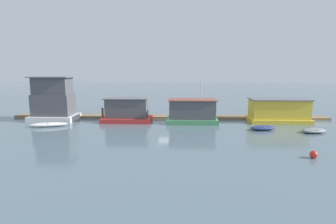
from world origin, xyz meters
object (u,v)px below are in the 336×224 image
(houseboat_green, at_px, (192,111))
(dinghy_navy, at_px, (263,128))
(mooring_post_near_right, at_px, (103,113))
(buoy_red, at_px, (314,154))
(houseboat_white, at_px, (53,101))
(houseboat_yellow, at_px, (279,111))
(dinghy_white, at_px, (49,125))
(mooring_post_near_left, at_px, (283,116))
(dinghy_grey, at_px, (314,131))
(houseboat_red, at_px, (127,111))

(houseboat_green, height_order, dinghy_navy, houseboat_green)
(mooring_post_near_right, relative_size, buoy_red, 2.61)
(houseboat_white, bearing_deg, houseboat_green, -2.42)
(houseboat_green, bearing_deg, houseboat_yellow, 4.24)
(dinghy_white, distance_m, mooring_post_near_left, 29.05)
(dinghy_navy, distance_m, mooring_post_near_left, 7.03)
(mooring_post_near_right, distance_m, mooring_post_near_left, 23.65)
(dinghy_grey, bearing_deg, mooring_post_near_left, 96.48)
(dinghy_white, relative_size, buoy_red, 7.34)
(houseboat_red, bearing_deg, mooring_post_near_right, 159.73)
(houseboat_green, bearing_deg, houseboat_white, 177.58)
(dinghy_grey, bearing_deg, houseboat_red, 165.99)
(houseboat_yellow, relative_size, dinghy_grey, 2.50)
(houseboat_white, bearing_deg, mooring_post_near_left, 2.04)
(houseboat_green, xyz_separation_m, dinghy_navy, (7.58, -3.76, -1.15))
(dinghy_grey, bearing_deg, dinghy_white, 176.66)
(dinghy_white, xyz_separation_m, mooring_post_near_right, (4.99, 4.80, 0.51))
(houseboat_white, relative_size, dinghy_navy, 1.86)
(dinghy_navy, xyz_separation_m, mooring_post_near_left, (4.27, 5.57, 0.36))
(houseboat_yellow, distance_m, dinghy_white, 27.97)
(houseboat_green, xyz_separation_m, mooring_post_near_left, (11.85, 1.81, -0.79))
(houseboat_red, xyz_separation_m, mooring_post_near_right, (-3.58, 1.32, -0.63))
(houseboat_white, xyz_separation_m, houseboat_yellow, (28.75, 0.05, -1.13))
(dinghy_navy, relative_size, mooring_post_near_right, 2.01)
(houseboat_yellow, bearing_deg, mooring_post_near_right, 177.47)
(mooring_post_near_left, height_order, buoy_red, mooring_post_near_left)
(houseboat_white, xyz_separation_m, mooring_post_near_left, (29.70, 1.06, -1.94))
(houseboat_white, xyz_separation_m, buoy_red, (26.44, -13.51, -2.27))
(houseboat_red, distance_m, houseboat_yellow, 19.12)
(houseboat_red, height_order, dinghy_white, houseboat_red)
(houseboat_yellow, xyz_separation_m, dinghy_grey, (1.70, -5.51, -1.19))
(houseboat_green, distance_m, dinghy_white, 17.10)
(houseboat_red, height_order, houseboat_yellow, houseboat_red)
(houseboat_green, xyz_separation_m, houseboat_yellow, (10.90, 0.81, 0.02))
(dinghy_white, bearing_deg, mooring_post_near_right, 43.89)
(dinghy_navy, bearing_deg, houseboat_white, 169.93)
(mooring_post_near_right, bearing_deg, mooring_post_near_left, 0.00)
(dinghy_grey, relative_size, mooring_post_near_right, 1.94)
(houseboat_green, bearing_deg, dinghy_grey, -20.49)
(houseboat_green, relative_size, dinghy_navy, 2.05)
(houseboat_white, xyz_separation_m, dinghy_navy, (25.43, -4.52, -2.30))
(mooring_post_near_left, xyz_separation_m, buoy_red, (-3.26, -14.56, -0.32))
(houseboat_white, distance_m, houseboat_green, 17.90)
(houseboat_white, distance_m, dinghy_grey, 31.01)
(houseboat_red, height_order, mooring_post_near_left, houseboat_red)
(mooring_post_near_left, bearing_deg, houseboat_green, -171.31)
(buoy_red, bearing_deg, houseboat_yellow, 80.35)
(dinghy_grey, xyz_separation_m, mooring_post_near_left, (-0.74, 6.52, 0.37))
(houseboat_white, distance_m, houseboat_red, 9.70)
(dinghy_navy, bearing_deg, dinghy_white, 178.19)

